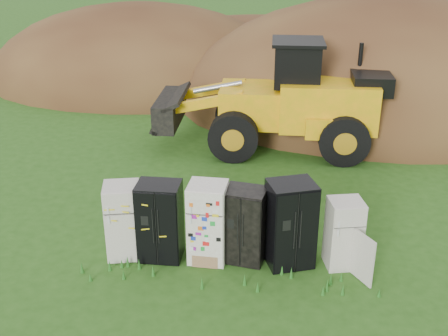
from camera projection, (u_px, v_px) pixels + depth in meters
The scene contains 11 objects.
ground at pixel (230, 259), 12.55m from camera, with size 120.00×120.00×0.00m, color #244F15.
fridge_leftmost at pixel (123, 221), 12.38m from camera, with size 0.76×0.73×1.73m, color silver, non-canonical shape.
fridge_black_side at pixel (160, 221), 12.29m from camera, with size 0.94×0.74×1.80m, color black, non-canonical shape.
fridge_sticker at pixel (208, 222), 12.20m from camera, with size 0.82×0.75×1.83m, color white, non-canonical shape.
fridge_dark_mid at pixel (245, 225), 12.22m from camera, with size 0.87×0.71×1.71m, color black, non-canonical shape.
fridge_black_right at pixel (290, 224), 12.04m from camera, with size 0.97×0.80×1.93m, color black, non-canonical shape.
fridge_open_door at pixel (344, 233), 12.04m from camera, with size 0.71×0.65×1.56m, color silver, non-canonical shape.
wheel_loader at pixel (267, 96), 17.97m from camera, with size 7.38×2.99×3.57m, color #FFA510, non-canonical shape.
dirt_mound_right at pixel (379, 106), 22.80m from camera, with size 16.24×11.91×8.71m, color #412315.
dirt_mound_left at pixel (143, 79), 26.75m from camera, with size 14.42×10.81×7.05m, color #412315.
dirt_mound_back at pixel (262, 68), 28.67m from camera, with size 16.53×11.02×5.13m, color #412315.
Camera 1 is at (0.86, -10.62, 6.94)m, focal length 45.00 mm.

